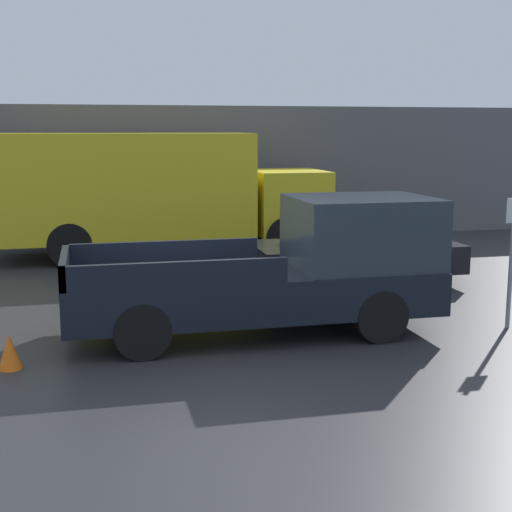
# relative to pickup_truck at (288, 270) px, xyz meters

# --- Properties ---
(ground_plane) EXTENTS (60.00, 60.00, 0.00)m
(ground_plane) POSITION_rel_pickup_truck_xyz_m (-1.39, -0.26, -1.00)
(ground_plane) COLOR #2D2D30
(building_wall) EXTENTS (28.00, 0.15, 3.89)m
(building_wall) POSITION_rel_pickup_truck_xyz_m (-1.39, 9.94, 0.94)
(building_wall) COLOR #56565B
(building_wall) RESTS_ON ground
(pickup_truck) EXTENTS (5.80, 2.04, 2.14)m
(pickup_truck) POSITION_rel_pickup_truck_xyz_m (0.00, 0.00, 0.00)
(pickup_truck) COLOR black
(pickup_truck) RESTS_ON ground
(car) EXTENTS (4.26, 1.92, 1.53)m
(car) POSITION_rel_pickup_truck_xyz_m (2.36, 3.10, -0.23)
(car) COLOR black
(car) RESTS_ON ground
(delivery_truck) EXTENTS (8.46, 2.37, 3.12)m
(delivery_truck) POSITION_rel_pickup_truck_xyz_m (-1.57, 7.50, 0.70)
(delivery_truck) COLOR gold
(delivery_truck) RESTS_ON ground
(parking_sign) EXTENTS (0.30, 0.07, 2.23)m
(parking_sign) POSITION_rel_pickup_truck_xyz_m (3.57, -0.61, 0.26)
(parking_sign) COLOR gray
(parking_sign) RESTS_ON ground
(newspaper_box) EXTENTS (0.45, 0.40, 0.97)m
(newspaper_box) POSITION_rel_pickup_truck_xyz_m (-0.58, 9.62, -0.52)
(newspaper_box) COLOR #194CB2
(newspaper_box) RESTS_ON ground
(traffic_cone) EXTENTS (0.33, 0.33, 0.48)m
(traffic_cone) POSITION_rel_pickup_truck_xyz_m (-4.17, -0.90, -0.76)
(traffic_cone) COLOR orange
(traffic_cone) RESTS_ON ground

